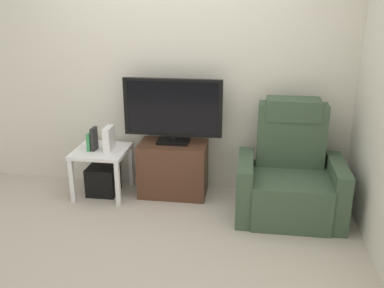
{
  "coord_description": "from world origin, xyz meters",
  "views": [
    {
      "loc": [
        0.84,
        -3.18,
        2.02
      ],
      "look_at": [
        0.31,
        0.5,
        0.7
      ],
      "focal_mm": 39.96,
      "sensor_mm": 36.0,
      "label": 1
    }
  ],
  "objects": [
    {
      "name": "subwoofer_box",
      "position": [
        -0.68,
        0.78,
        0.15
      ],
      "size": [
        0.3,
        0.3,
        0.3
      ],
      "primitive_type": "cube",
      "color": "black",
      "rests_on": "ground"
    },
    {
      "name": "ground_plane",
      "position": [
        0.0,
        0.0,
        0.0
      ],
      "size": [
        6.4,
        6.4,
        0.0
      ],
      "primitive_type": "plane",
      "color": "#B2A899"
    },
    {
      "name": "side_table",
      "position": [
        -0.68,
        0.78,
        0.41
      ],
      "size": [
        0.54,
        0.54,
        0.49
      ],
      "color": "white",
      "rests_on": "ground"
    },
    {
      "name": "television",
      "position": [
        0.06,
        0.88,
        0.92
      ],
      "size": [
        1.0,
        0.2,
        0.66
      ],
      "color": "black",
      "rests_on": "tv_stand"
    },
    {
      "name": "recliner_armchair",
      "position": [
        1.23,
        0.61,
        0.37
      ],
      "size": [
        0.98,
        0.78,
        1.08
      ],
      "rotation": [
        0.0,
        0.0,
        0.06
      ],
      "color": "#384C38",
      "rests_on": "ground"
    },
    {
      "name": "wall_back",
      "position": [
        0.0,
        1.13,
        1.3
      ],
      "size": [
        6.4,
        0.06,
        2.6
      ],
      "primitive_type": "cube",
      "color": "beige",
      "rests_on": "ground"
    },
    {
      "name": "book_leftmost",
      "position": [
        -0.78,
        0.76,
        0.58
      ],
      "size": [
        0.03,
        0.13,
        0.18
      ],
      "primitive_type": "cube",
      "color": "#388C4C",
      "rests_on": "side_table"
    },
    {
      "name": "book_middle",
      "position": [
        -0.74,
        0.76,
        0.61
      ],
      "size": [
        0.04,
        0.13,
        0.23
      ],
      "primitive_type": "cube",
      "color": "#262626",
      "rests_on": "side_table"
    },
    {
      "name": "game_console",
      "position": [
        -0.59,
        0.79,
        0.61
      ],
      "size": [
        0.07,
        0.2,
        0.24
      ],
      "primitive_type": "cube",
      "color": "white",
      "rests_on": "side_table"
    },
    {
      "name": "tv_stand",
      "position": [
        0.06,
        0.87,
        0.28
      ],
      "size": [
        0.69,
        0.4,
        0.57
      ],
      "color": "#4C2D1E",
      "rests_on": "ground"
    }
  ]
}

